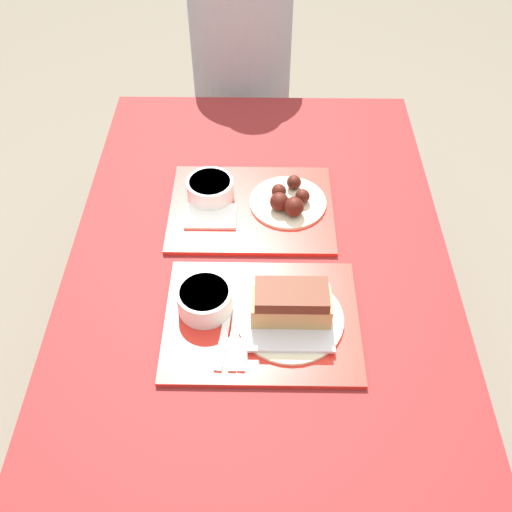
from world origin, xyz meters
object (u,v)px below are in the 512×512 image
tray_far (251,208)px  bowl_coleslaw_far (210,189)px  tray_near (262,320)px  wings_plate_far (288,200)px  person_seated_across (241,43)px  bowl_coleslaw_near (205,299)px  brisket_sandwich_plate (291,309)px

tray_far → bowl_coleslaw_far: size_ratio=3.49×
tray_near → tray_far: same height
wings_plate_far → person_seated_across: (-0.14, 0.74, 0.04)m
bowl_coleslaw_far → bowl_coleslaw_near: bearing=-88.0°
brisket_sandwich_plate → bowl_coleslaw_far: bearing=116.9°
person_seated_across → tray_far: bearing=-86.2°
brisket_sandwich_plate → wings_plate_far: brisket_sandwich_plate is taller
tray_far → brisket_sandwich_plate: brisket_sandwich_plate is taller
tray_far → wings_plate_far: bearing=3.5°
tray_far → brisket_sandwich_plate: 0.37m
tray_far → brisket_sandwich_plate: size_ratio=1.81×
tray_near → brisket_sandwich_plate: bearing=-1.4°
bowl_coleslaw_near → person_seated_across: 1.07m
bowl_coleslaw_near → bowl_coleslaw_far: 0.36m
bowl_coleslaw_far → wings_plate_far: size_ratio=0.60×
tray_near → bowl_coleslaw_near: size_ratio=3.49×
tray_near → wings_plate_far: bearing=79.7°
tray_near → bowl_coleslaw_near: 0.13m
wings_plate_far → brisket_sandwich_plate: bearing=-90.8°
tray_near → bowl_coleslaw_near: (-0.12, 0.03, 0.04)m
tray_near → bowl_coleslaw_far: (-0.14, 0.39, 0.04)m
tray_near → tray_far: (-0.03, 0.35, 0.00)m
bowl_coleslaw_near → brisket_sandwich_plate: 0.19m
tray_far → bowl_coleslaw_near: size_ratio=3.49×
tray_far → bowl_coleslaw_far: bowl_coleslaw_far is taller
brisket_sandwich_plate → person_seated_across: (-0.14, 1.10, 0.02)m
person_seated_across → bowl_coleslaw_near: bearing=-92.4°
tray_far → wings_plate_far: size_ratio=2.11×
tray_far → tray_near: bearing=-85.3°
bowl_coleslaw_near → tray_near: bearing=-12.7°
brisket_sandwich_plate → bowl_coleslaw_far: 0.43m
brisket_sandwich_plate → person_seated_across: person_seated_across is taller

